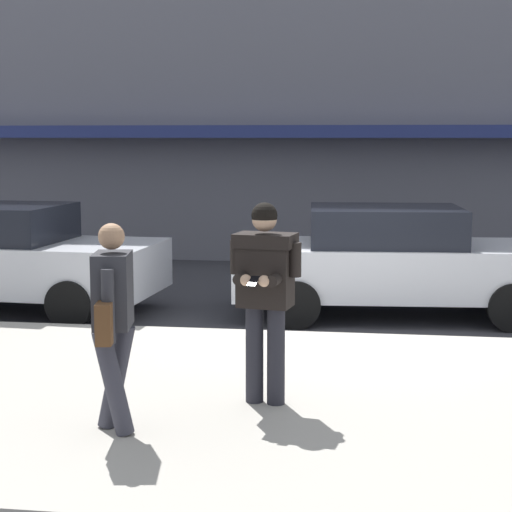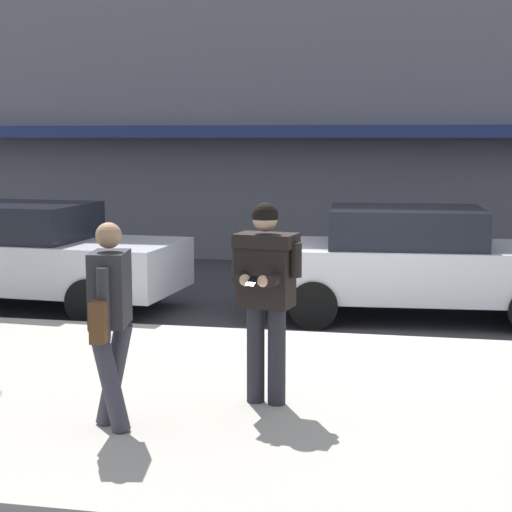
{
  "view_description": "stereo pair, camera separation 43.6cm",
  "coord_description": "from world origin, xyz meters",
  "views": [
    {
      "loc": [
        0.36,
        -10.43,
        2.51
      ],
      "look_at": [
        -0.66,
        -3.22,
        1.49
      ],
      "focal_mm": 60.0,
      "sensor_mm": 36.0,
      "label": 1
    },
    {
      "loc": [
        0.79,
        -10.36,
        2.51
      ],
      "look_at": [
        -0.66,
        -3.22,
        1.49
      ],
      "focal_mm": 60.0,
      "sensor_mm": 36.0,
      "label": 2
    }
  ],
  "objects": [
    {
      "name": "ground_plane",
      "position": [
        0.0,
        0.0,
        0.0
      ],
      "size": [
        80.0,
        80.0,
        0.0
      ],
      "primitive_type": "plane",
      "color": "#333338"
    },
    {
      "name": "sidewalk",
      "position": [
        1.0,
        -2.85,
        0.07
      ],
      "size": [
        32.0,
        5.3,
        0.14
      ],
      "primitive_type": "cube",
      "color": "#A8A399",
      "rests_on": "ground"
    },
    {
      "name": "curb_paint_line",
      "position": [
        1.0,
        0.05,
        0.0
      ],
      "size": [
        28.0,
        0.12,
        0.01
      ],
      "primitive_type": "cube",
      "color": "silver",
      "rests_on": "ground"
    },
    {
      "name": "parked_sedan_near",
      "position": [
        -4.98,
        1.12,
        0.79
      ],
      "size": [
        4.61,
        2.16,
        1.54
      ],
      "color": "silver",
      "rests_on": "ground"
    },
    {
      "name": "parked_sedan_mid",
      "position": [
        0.63,
        1.52,
        0.79
      ],
      "size": [
        4.62,
        2.18,
        1.54
      ],
      "color": "silver",
      "rests_on": "ground"
    },
    {
      "name": "man_texting_on_phone",
      "position": [
        -0.6,
        -3.09,
        1.25
      ],
      "size": [
        0.64,
        0.62,
        1.81
      ],
      "color": "#23232B",
      "rests_on": "sidewalk"
    },
    {
      "name": "pedestrian_with_bag",
      "position": [
        -1.7,
        -4.0,
        1.11
      ],
      "size": [
        0.37,
        0.72,
        1.7
      ],
      "color": "#33333D",
      "rests_on": "sidewalk"
    }
  ]
}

